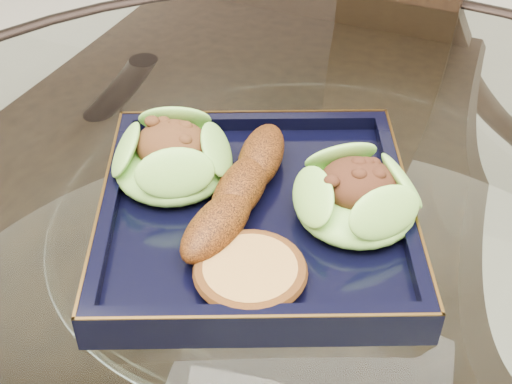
# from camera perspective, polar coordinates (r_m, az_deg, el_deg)

# --- Properties ---
(dining_table) EXTENTS (1.13, 1.13, 0.77)m
(dining_table) POSITION_cam_1_polar(r_m,az_deg,el_deg) (0.74, 3.88, -14.52)
(dining_table) COLOR white
(dining_table) RESTS_ON ground
(dining_chair) EXTENTS (0.50, 0.50, 1.04)m
(dining_chair) POSITION_cam_1_polar(r_m,az_deg,el_deg) (1.07, 1.86, 5.11)
(dining_chair) COLOR black
(dining_chair) RESTS_ON ground
(navy_plate) EXTENTS (0.34, 0.34, 0.02)m
(navy_plate) POSITION_cam_1_polar(r_m,az_deg,el_deg) (0.63, -0.00, -2.09)
(navy_plate) COLOR black
(navy_plate) RESTS_ON dining_table
(lettuce_wrap_left) EXTENTS (0.11, 0.11, 0.04)m
(lettuce_wrap_left) POSITION_cam_1_polar(r_m,az_deg,el_deg) (0.65, -6.71, 2.51)
(lettuce_wrap_left) COLOR #5CA12E
(lettuce_wrap_left) RESTS_ON navy_plate
(lettuce_wrap_right) EXTENTS (0.13, 0.13, 0.04)m
(lettuce_wrap_right) POSITION_cam_1_polar(r_m,az_deg,el_deg) (0.61, 8.03, -0.60)
(lettuce_wrap_right) COLOR #5AA02E
(lettuce_wrap_right) RESTS_ON navy_plate
(roasted_plantain) EXTENTS (0.05, 0.19, 0.04)m
(roasted_plantain) POSITION_cam_1_polar(r_m,az_deg,el_deg) (0.62, -1.25, 0.28)
(roasted_plantain) COLOR #672E0A
(roasted_plantain) RESTS_ON navy_plate
(crumb_patty) EXTENTS (0.08, 0.08, 0.01)m
(crumb_patty) POSITION_cam_1_polar(r_m,az_deg,el_deg) (0.56, -0.46, -6.50)
(crumb_patty) COLOR #BE843F
(crumb_patty) RESTS_ON navy_plate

